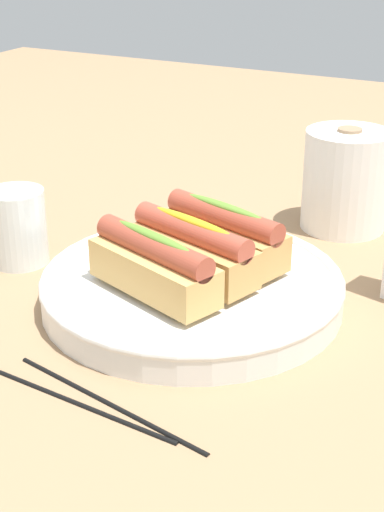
# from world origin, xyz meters

# --- Properties ---
(ground_plane) EXTENTS (2.40, 2.40, 0.00)m
(ground_plane) POSITION_xyz_m (0.00, 0.00, 0.00)
(ground_plane) COLOR #9E7A56
(serving_bowl) EXTENTS (0.32, 0.32, 0.04)m
(serving_bowl) POSITION_xyz_m (-0.01, -0.01, 0.02)
(serving_bowl) COLOR white
(serving_bowl) RESTS_ON ground_plane
(hotdog_front) EXTENTS (0.16, 0.10, 0.06)m
(hotdog_front) POSITION_xyz_m (-0.03, -0.06, 0.06)
(hotdog_front) COLOR tan
(hotdog_front) RESTS_ON serving_bowl
(hotdog_back) EXTENTS (0.16, 0.09, 0.06)m
(hotdog_back) POSITION_xyz_m (-0.01, -0.01, 0.06)
(hotdog_back) COLOR tan
(hotdog_back) RESTS_ON serving_bowl
(hotdog_side) EXTENTS (0.16, 0.09, 0.06)m
(hotdog_side) POSITION_xyz_m (0.00, 0.05, 0.06)
(hotdog_side) COLOR tan
(hotdog_side) RESTS_ON serving_bowl
(water_glass) EXTENTS (0.07, 0.07, 0.09)m
(water_glass) POSITION_xyz_m (-0.24, -0.01, 0.04)
(water_glass) COLOR white
(water_glass) RESTS_ON ground_plane
(paper_towel_roll) EXTENTS (0.11, 0.11, 0.13)m
(paper_towel_roll) POSITION_xyz_m (0.07, 0.28, 0.07)
(paper_towel_roll) COLOR white
(paper_towel_roll) RESTS_ON ground_plane
(chopstick_near) EXTENTS (0.22, 0.05, 0.01)m
(chopstick_near) POSITION_xyz_m (0.01, -0.20, 0.00)
(chopstick_near) COLOR black
(chopstick_near) RESTS_ON ground_plane
(chopstick_far) EXTENTS (0.22, 0.02, 0.01)m
(chopstick_far) POSITION_xyz_m (-0.02, -0.22, 0.00)
(chopstick_far) COLOR black
(chopstick_far) RESTS_ON ground_plane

